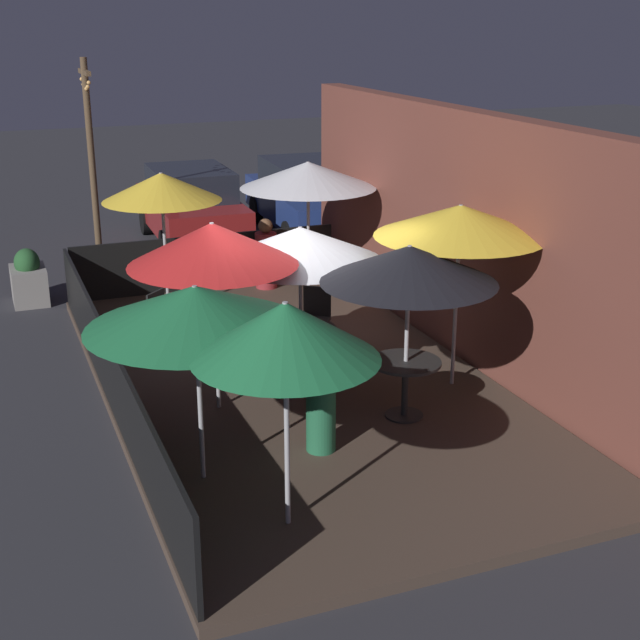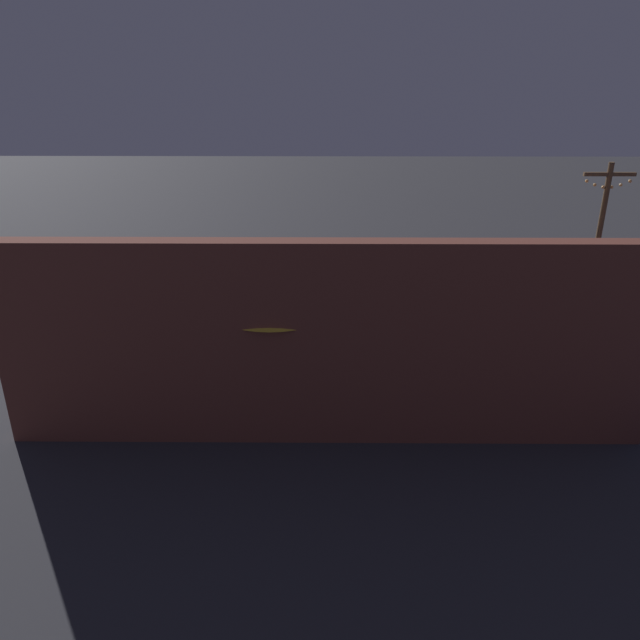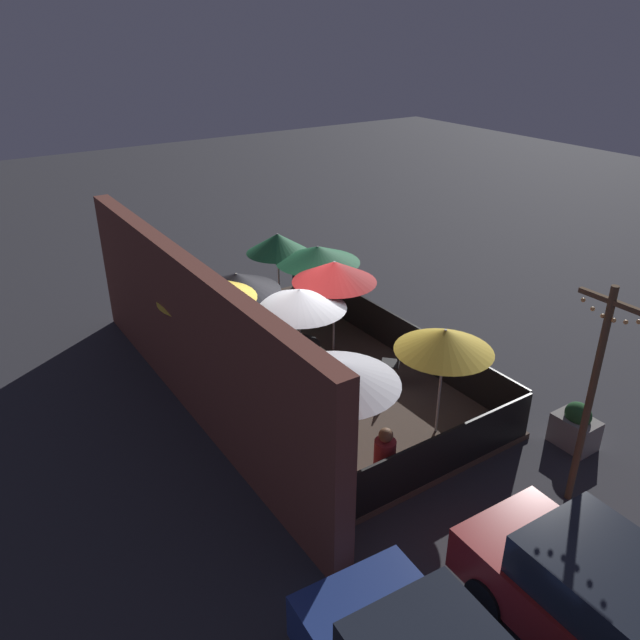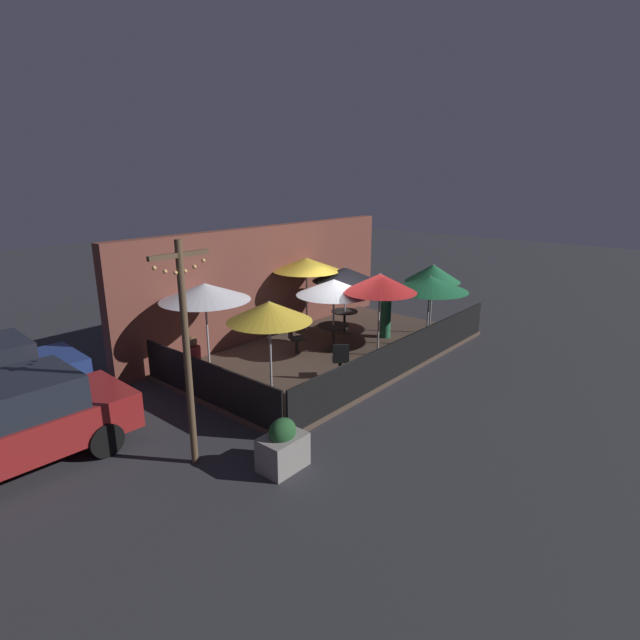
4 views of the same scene
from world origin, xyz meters
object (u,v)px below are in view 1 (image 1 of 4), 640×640
patio_umbrella_6 (195,307)px  patio_umbrella_1 (409,264)px  patio_umbrella_3 (285,331)px  patron_1 (321,396)px  patio_umbrella_4 (308,175)px  light_post (92,160)px  patio_umbrella_0 (300,244)px  dining_table_0 (301,338)px  parked_car_0 (191,205)px  patio_chair_0 (316,317)px  patio_umbrella_5 (212,244)px  patio_umbrella_2 (161,187)px  dining_table_1 (405,372)px  patio_chair_1 (164,321)px  patron_0 (266,257)px  planter_box (29,279)px  parked_car_1 (306,196)px  patio_umbrella_7 (460,221)px

patio_umbrella_6 → patio_umbrella_1: bearing=102.2°
patio_umbrella_3 → patron_1: (-1.28, 0.84, -1.28)m
patio_umbrella_4 → light_post: light_post is taller
patio_umbrella_4 → patio_umbrella_0: bearing=-22.4°
dining_table_0 → parked_car_0: 8.20m
dining_table_0 → patio_chair_0: patio_chair_0 is taller
patio_umbrella_6 → patio_umbrella_3: bearing=24.6°
patio_umbrella_5 → patio_umbrella_6: patio_umbrella_5 is taller
patio_umbrella_2 → dining_table_1: (4.96, 1.78, -1.47)m
patio_umbrella_6 → patio_chair_0: size_ratio=2.43×
patio_umbrella_2 → patio_umbrella_3: (6.68, -0.32, -0.10)m
patio_umbrella_2 → dining_table_1: bearing=19.7°
patio_umbrella_1 → patron_1: 1.82m
patio_umbrella_5 → dining_table_0: size_ratio=2.50×
patio_umbrella_4 → patio_umbrella_6: patio_umbrella_4 is taller
patio_umbrella_2 → patio_chair_1: patio_umbrella_2 is taller
patron_0 → patio_chair_1: bearing=-4.4°
patio_umbrella_0 → patron_1: (1.95, -0.49, -1.19)m
dining_table_1 → planter_box: planter_box is taller
patio_umbrella_1 → patio_umbrella_6: patio_umbrella_1 is taller
patio_umbrella_5 → parked_car_1: patio_umbrella_5 is taller
patio_umbrella_3 → light_post: 9.29m
patio_umbrella_0 → patio_umbrella_4: bearing=157.6°
patio_umbrella_1 → dining_table_0: size_ratio=2.28×
patio_umbrella_2 → patron_1: (5.41, 0.52, -1.38)m
patio_umbrella_4 → patio_umbrella_3: bearing=-22.4°
patio_umbrella_2 → patio_umbrella_5: (3.90, -0.23, 0.02)m
patio_umbrella_5 → patron_0: patio_umbrella_5 is taller
patio_umbrella_2 → dining_table_0: bearing=16.3°
light_post → parked_car_1: bearing=113.5°
patio_umbrella_2 → patio_umbrella_4: patio_umbrella_4 is taller
patio_umbrella_3 → dining_table_0: bearing=157.6°
patron_0 → parked_car_1: bearing=-171.7°
patio_umbrella_6 → patio_umbrella_4: bearing=149.2°
patio_umbrella_1 → patio_umbrella_4: size_ratio=0.92×
patio_umbrella_0 → dining_table_1: (1.50, 0.76, -1.28)m
patron_0 → patron_1: bearing=25.0°
dining_table_1 → patio_umbrella_5: bearing=-118.0°
patio_umbrella_5 → planter_box: size_ratio=2.43×
patio_umbrella_7 → planter_box: bearing=-141.2°
patron_1 → patio_chair_1: bearing=-19.6°
patio_umbrella_1 → patio_chair_1: 4.03m
dining_table_0 → dining_table_1: (1.50, 0.76, -0.02)m
patron_1 → patio_umbrella_2: bearing=-29.9°
patio_umbrella_6 → patron_0: bearing=156.2°
dining_table_0 → patio_chair_1: patio_chair_1 is taller
dining_table_1 → patron_0: patron_0 is taller
patio_umbrella_3 → patio_umbrella_4: bearing=157.6°
patio_umbrella_6 → patron_0: (-6.23, 2.75, -1.31)m
patio_umbrella_4 → patio_umbrella_5: size_ratio=1.00×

